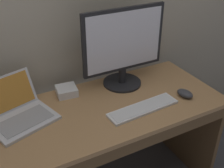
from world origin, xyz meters
name	(u,v)px	position (x,y,z in m)	size (l,w,h in m)	color
desk	(96,137)	(0.00, -0.01, 0.56)	(1.55, 0.63, 0.75)	#A87A4C
laptop_silver	(19,113)	(-0.39, 0.11, 0.79)	(0.40, 0.39, 0.21)	silver
external_monitor	(124,47)	(0.29, 0.18, 1.01)	(0.55, 0.25, 0.51)	black
wired_keyboard	(143,108)	(0.25, -0.13, 0.76)	(0.44, 0.14, 0.02)	white
computer_mouse	(185,93)	(0.55, -0.13, 0.77)	(0.07, 0.11, 0.04)	#38383D
external_drive_box	(67,91)	(-0.08, 0.23, 0.78)	(0.12, 0.12, 0.05)	silver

